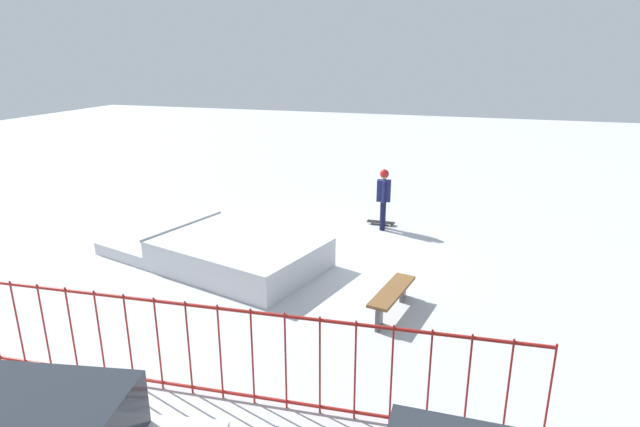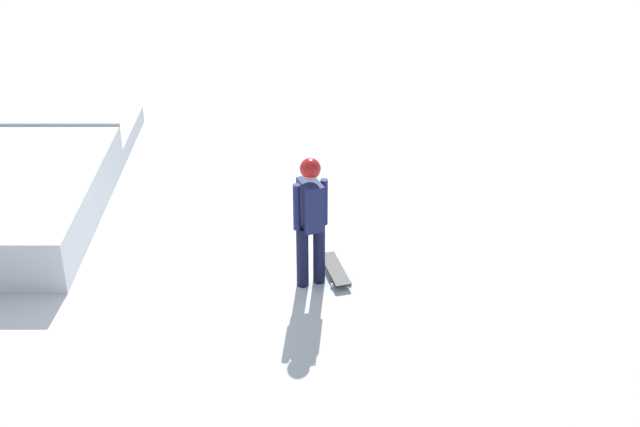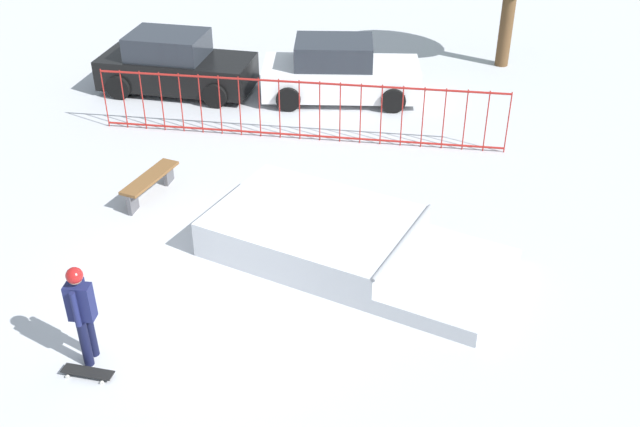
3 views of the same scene
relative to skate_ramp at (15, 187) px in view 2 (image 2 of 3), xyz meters
The scene contains 4 objects.
ground_plane 2.29m from the skate_ramp, 143.20° to the right, with size 60.00×60.00×0.00m, color #B7BABF.
skate_ramp is the anchor object (origin of this frame).
skater 4.80m from the skate_ramp, 130.55° to the right, with size 0.40×0.44×1.73m.
skateboard 4.96m from the skate_ramp, 126.92° to the right, with size 0.80×0.26×0.09m.
Camera 2 is at (-10.16, 0.05, 6.09)m, focal length 49.10 mm.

